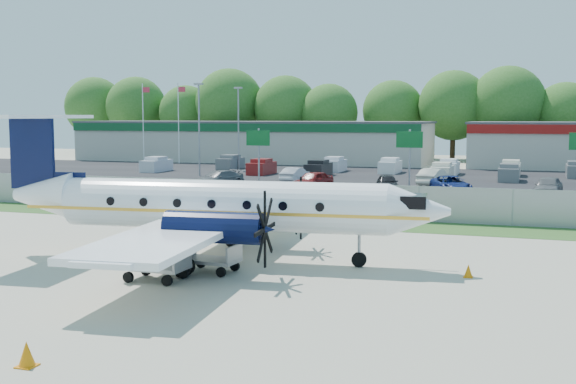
% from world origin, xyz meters
% --- Properties ---
extents(ground, '(170.00, 170.00, 0.00)m').
position_xyz_m(ground, '(0.00, 0.00, 0.00)').
color(ground, '#B1AC96').
rests_on(ground, ground).
extents(grass_verge, '(170.00, 4.00, 0.02)m').
position_xyz_m(grass_verge, '(0.00, 12.00, 0.01)').
color(grass_verge, '#2D561E').
rests_on(grass_verge, ground).
extents(access_road, '(170.00, 8.00, 0.02)m').
position_xyz_m(access_road, '(0.00, 19.00, 0.01)').
color(access_road, black).
rests_on(access_road, ground).
extents(parking_lot, '(170.00, 32.00, 0.02)m').
position_xyz_m(parking_lot, '(0.00, 40.00, 0.01)').
color(parking_lot, black).
rests_on(parking_lot, ground).
extents(perimeter_fence, '(120.00, 0.06, 1.99)m').
position_xyz_m(perimeter_fence, '(0.00, 14.00, 1.00)').
color(perimeter_fence, gray).
rests_on(perimeter_fence, ground).
extents(building_west, '(46.40, 12.40, 5.24)m').
position_xyz_m(building_west, '(-24.00, 61.98, 2.63)').
color(building_west, '#BBB6A8').
rests_on(building_west, ground).
extents(sign_left, '(1.80, 0.26, 5.00)m').
position_xyz_m(sign_left, '(-8.00, 22.91, 3.61)').
color(sign_left, gray).
rests_on(sign_left, ground).
extents(sign_mid, '(1.80, 0.26, 5.00)m').
position_xyz_m(sign_mid, '(3.00, 22.91, 3.61)').
color(sign_mid, gray).
rests_on(sign_mid, ground).
extents(flagpole_west, '(1.06, 0.12, 10.00)m').
position_xyz_m(flagpole_west, '(-35.92, 55.00, 5.64)').
color(flagpole_west, white).
rests_on(flagpole_west, ground).
extents(flagpole_east, '(1.06, 0.12, 10.00)m').
position_xyz_m(flagpole_east, '(-30.92, 55.00, 5.64)').
color(flagpole_east, white).
rests_on(flagpole_east, ground).
extents(light_pole_nw, '(0.90, 0.35, 9.09)m').
position_xyz_m(light_pole_nw, '(-20.00, 38.00, 5.23)').
color(light_pole_nw, gray).
rests_on(light_pole_nw, ground).
extents(light_pole_sw, '(0.90, 0.35, 9.09)m').
position_xyz_m(light_pole_sw, '(-20.00, 48.00, 5.23)').
color(light_pole_sw, gray).
rests_on(light_pole_sw, ground).
extents(tree_line, '(112.00, 6.00, 14.00)m').
position_xyz_m(tree_line, '(0.00, 74.00, 0.00)').
color(tree_line, '#2C5E1B').
rests_on(tree_line, ground).
extents(aircraft, '(19.28, 18.98, 5.93)m').
position_xyz_m(aircraft, '(-1.30, 0.39, 2.29)').
color(aircraft, white).
rests_on(aircraft, ground).
extents(baggage_cart_near, '(2.16, 1.38, 1.10)m').
position_xyz_m(baggage_cart_near, '(-0.46, -1.76, 0.51)').
color(baggage_cart_near, gray).
rests_on(baggage_cart_near, ground).
extents(baggage_cart_far, '(2.23, 1.38, 1.16)m').
position_xyz_m(baggage_cart_far, '(-1.73, -3.64, 0.54)').
color(baggage_cart_far, gray).
rests_on(baggage_cart_far, ground).
extents(cone_nose, '(0.34, 0.34, 0.48)m').
position_xyz_m(cone_nose, '(8.83, 0.51, 0.23)').
color(cone_nose, orange).
rests_on(cone_nose, ground).
extents(cone_port_wing, '(0.44, 0.44, 0.62)m').
position_xyz_m(cone_port_wing, '(-0.22, -12.55, 0.29)').
color(cone_port_wing, orange).
rests_on(cone_port_wing, ground).
extents(cone_starboard_wing, '(0.33, 0.33, 0.47)m').
position_xyz_m(cone_starboard_wing, '(-4.74, 7.68, 0.22)').
color(cone_starboard_wing, orange).
rests_on(cone_starboard_wing, ground).
extents(road_car_west, '(4.40, 2.14, 1.39)m').
position_xyz_m(road_car_west, '(-13.86, 17.33, 0.00)').
color(road_car_west, black).
rests_on(road_car_west, ground).
extents(road_car_mid, '(4.08, 1.79, 1.37)m').
position_xyz_m(road_car_mid, '(1.06, 19.96, 0.00)').
color(road_car_mid, maroon).
rests_on(road_car_mid, ground).
extents(parked_car_a, '(3.71, 5.25, 1.41)m').
position_xyz_m(parked_car_a, '(-13.66, 28.31, 0.00)').
color(parked_car_a, '#595B5E').
rests_on(parked_car_a, ground).
extents(parked_car_b, '(2.84, 4.69, 1.49)m').
position_xyz_m(parked_car_b, '(-5.69, 29.02, 0.00)').
color(parked_car_b, maroon).
rests_on(parked_car_b, ground).
extents(parked_car_c, '(2.61, 4.25, 1.35)m').
position_xyz_m(parked_car_c, '(0.25, 29.54, 0.00)').
color(parked_car_c, black).
rests_on(parked_car_c, ground).
extents(parked_car_d, '(3.93, 5.42, 1.37)m').
position_xyz_m(parked_car_d, '(5.15, 29.45, 0.00)').
color(parked_car_d, navy).
rests_on(parked_car_d, ground).
extents(parked_car_e, '(2.42, 4.66, 1.52)m').
position_xyz_m(parked_car_e, '(12.10, 29.66, 0.00)').
color(parked_car_e, '#595B5E').
rests_on(parked_car_e, ground).
extents(parked_car_f, '(1.83, 4.13, 1.32)m').
position_xyz_m(parked_car_f, '(-9.10, 35.02, 0.00)').
color(parked_car_f, silver).
rests_on(parked_car_f, ground).
extents(parked_car_g, '(2.48, 4.77, 1.50)m').
position_xyz_m(parked_car_g, '(3.12, 35.36, 0.00)').
color(parked_car_g, beige).
rests_on(parked_car_g, ground).
extents(far_parking_rows, '(56.00, 10.00, 1.60)m').
position_xyz_m(far_parking_rows, '(0.00, 45.00, 0.00)').
color(far_parking_rows, gray).
rests_on(far_parking_rows, ground).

